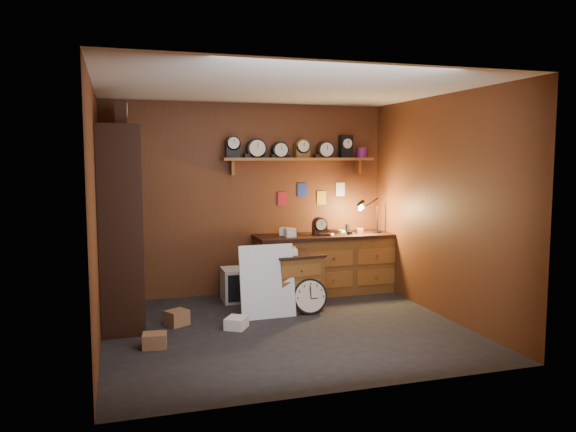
# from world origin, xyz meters

# --- Properties ---
(floor) EXTENTS (4.00, 4.00, 0.00)m
(floor) POSITION_xyz_m (0.00, 0.00, 0.00)
(floor) COLOR black
(floor) RESTS_ON ground
(room_shell) EXTENTS (4.02, 3.62, 2.71)m
(room_shell) POSITION_xyz_m (0.04, 0.11, 1.72)
(room_shell) COLOR #5B2E15
(room_shell) RESTS_ON ground
(shelving_unit) EXTENTS (0.47, 1.60, 2.58)m
(shelving_unit) POSITION_xyz_m (-1.79, 0.98, 1.25)
(shelving_unit) COLOR black
(shelving_unit) RESTS_ON ground
(workbench) EXTENTS (2.03, 0.66, 1.36)m
(workbench) POSITION_xyz_m (1.05, 1.47, 0.47)
(workbench) COLOR brown
(workbench) RESTS_ON ground
(low_cabinet) EXTENTS (0.69, 0.61, 0.81)m
(low_cabinet) POSITION_xyz_m (0.37, 0.78, 0.39)
(low_cabinet) COLOR brown
(low_cabinet) RESTS_ON ground
(big_round_clock) EXTENTS (0.44, 0.15, 0.45)m
(big_round_clock) POSITION_xyz_m (0.47, 0.51, 0.22)
(big_round_clock) COLOR black
(big_round_clock) RESTS_ON ground
(white_panel) EXTENTS (0.69, 0.21, 0.90)m
(white_panel) POSITION_xyz_m (-0.07, 0.52, 0.00)
(white_panel) COLOR silver
(white_panel) RESTS_ON ground
(mini_fridge) EXTENTS (0.43, 0.45, 0.45)m
(mini_fridge) POSITION_xyz_m (-0.25, 1.39, 0.22)
(mini_fridge) COLOR silver
(mini_fridge) RESTS_ON ground
(floor_box_a) EXTENTS (0.26, 0.23, 0.15)m
(floor_box_a) POSITION_xyz_m (-1.46, -0.22, 0.07)
(floor_box_a) COLOR #8F613E
(floor_box_a) RESTS_ON ground
(floor_box_b) EXTENTS (0.32, 0.33, 0.13)m
(floor_box_b) POSITION_xyz_m (-0.53, 0.18, 0.06)
(floor_box_b) COLOR white
(floor_box_b) RESTS_ON ground
(floor_box_c) EXTENTS (0.31, 0.29, 0.18)m
(floor_box_c) POSITION_xyz_m (-1.17, 0.49, 0.09)
(floor_box_c) COLOR #8F613E
(floor_box_c) RESTS_ON ground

